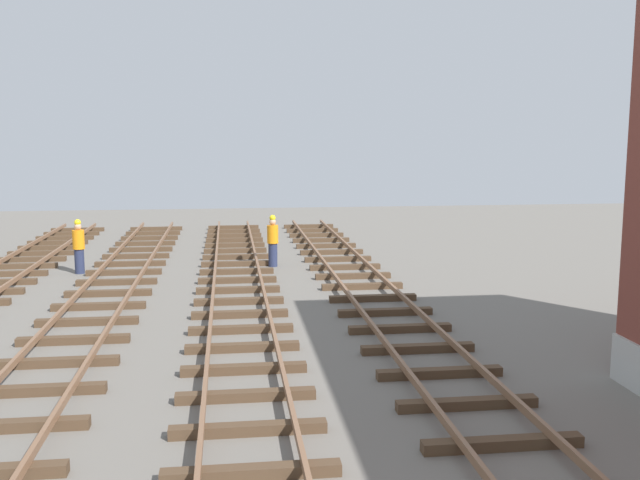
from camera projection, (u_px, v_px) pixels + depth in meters
name	position (u px, v px, depth m)	size (l,w,h in m)	color
track_worker_foreground	(273.00, 241.00, 25.80)	(0.40, 0.40, 1.87)	#262D4C
track_worker_distant	(79.00, 247.00, 24.49)	(0.40, 0.40, 1.87)	#262D4C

